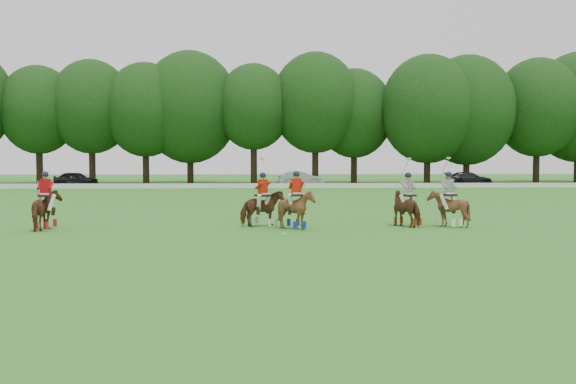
{
  "coord_description": "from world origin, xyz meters",
  "views": [
    {
      "loc": [
        0.34,
        -21.11,
        2.73
      ],
      "look_at": [
        1.55,
        4.2,
        1.4
      ],
      "focal_mm": 40.0,
      "sensor_mm": 36.0,
      "label": 1
    }
  ],
  "objects_px": {
    "car_mid": "(301,179)",
    "polo_red_a": "(46,209)",
    "polo_red_b": "(263,208)",
    "polo_ball": "(284,234)",
    "polo_red_c": "(296,209)",
    "polo_stripe_a": "(408,207)",
    "car_left": "(76,179)",
    "polo_stripe_b": "(448,207)",
    "car_right": "(469,179)"
  },
  "relations": [
    {
      "from": "polo_stripe_a",
      "to": "polo_stripe_b",
      "type": "height_order",
      "value": "polo_stripe_b"
    },
    {
      "from": "polo_red_c",
      "to": "polo_stripe_b",
      "type": "relative_size",
      "value": 0.82
    },
    {
      "from": "polo_red_b",
      "to": "polo_stripe_a",
      "type": "height_order",
      "value": "polo_red_b"
    },
    {
      "from": "polo_red_a",
      "to": "polo_red_b",
      "type": "height_order",
      "value": "polo_red_b"
    },
    {
      "from": "car_right",
      "to": "polo_ball",
      "type": "bearing_deg",
      "value": 152.34
    },
    {
      "from": "car_mid",
      "to": "car_right",
      "type": "xyz_separation_m",
      "value": [
        17.04,
        0.0,
        -0.05
      ]
    },
    {
      "from": "polo_red_c",
      "to": "polo_ball",
      "type": "height_order",
      "value": "polo_red_c"
    },
    {
      "from": "car_left",
      "to": "polo_stripe_b",
      "type": "height_order",
      "value": "polo_stripe_b"
    },
    {
      "from": "car_mid",
      "to": "polo_ball",
      "type": "height_order",
      "value": "car_mid"
    },
    {
      "from": "car_mid",
      "to": "polo_ball",
      "type": "relative_size",
      "value": 49.17
    },
    {
      "from": "polo_red_b",
      "to": "polo_ball",
      "type": "bearing_deg",
      "value": -75.91
    },
    {
      "from": "polo_red_a",
      "to": "polo_stripe_a",
      "type": "xyz_separation_m",
      "value": [
        14.1,
        0.6,
        -0.03
      ]
    },
    {
      "from": "polo_ball",
      "to": "polo_red_c",
      "type": "bearing_deg",
      "value": 74.54
    },
    {
      "from": "polo_red_a",
      "to": "polo_stripe_b",
      "type": "relative_size",
      "value": 0.81
    },
    {
      "from": "polo_red_c",
      "to": "car_left",
      "type": "bearing_deg",
      "value": 116.22
    },
    {
      "from": "polo_red_b",
      "to": "polo_red_c",
      "type": "distance_m",
      "value": 1.62
    },
    {
      "from": "car_right",
      "to": "polo_stripe_a",
      "type": "bearing_deg",
      "value": 156.93
    },
    {
      "from": "polo_red_b",
      "to": "polo_red_c",
      "type": "height_order",
      "value": "polo_red_b"
    },
    {
      "from": "polo_red_a",
      "to": "polo_ball",
      "type": "relative_size",
      "value": 24.81
    },
    {
      "from": "car_right",
      "to": "polo_red_a",
      "type": "xyz_separation_m",
      "value": [
        -29.41,
        -38.83,
        0.12
      ]
    },
    {
      "from": "polo_red_c",
      "to": "polo_stripe_a",
      "type": "xyz_separation_m",
      "value": [
        4.53,
        0.85,
        -0.03
      ]
    },
    {
      "from": "car_left",
      "to": "polo_stripe_b",
      "type": "distance_m",
      "value": 46.11
    },
    {
      "from": "polo_red_a",
      "to": "polo_ball",
      "type": "bearing_deg",
      "value": -13.71
    },
    {
      "from": "car_left",
      "to": "polo_ball",
      "type": "xyz_separation_m",
      "value": [
        18.7,
        -41.04,
        -0.68
      ]
    },
    {
      "from": "polo_red_b",
      "to": "polo_stripe_b",
      "type": "relative_size",
      "value": 0.99
    },
    {
      "from": "car_left",
      "to": "polo_red_b",
      "type": "relative_size",
      "value": 1.56
    },
    {
      "from": "car_left",
      "to": "polo_red_b",
      "type": "distance_m",
      "value": 42.12
    },
    {
      "from": "polo_stripe_b",
      "to": "polo_ball",
      "type": "distance_m",
      "value": 7.13
    },
    {
      "from": "car_left",
      "to": "car_right",
      "type": "relative_size",
      "value": 0.9
    },
    {
      "from": "car_right",
      "to": "car_left",
      "type": "bearing_deg",
      "value": 88.75
    },
    {
      "from": "car_mid",
      "to": "polo_red_b",
      "type": "bearing_deg",
      "value": 166.76
    },
    {
      "from": "car_left",
      "to": "polo_red_a",
      "type": "xyz_separation_m",
      "value": [
        9.68,
        -38.83,
        0.08
      ]
    },
    {
      "from": "car_right",
      "to": "polo_stripe_a",
      "type": "xyz_separation_m",
      "value": [
        -15.31,
        -38.23,
        0.09
      ]
    },
    {
      "from": "polo_red_a",
      "to": "polo_red_c",
      "type": "relative_size",
      "value": 1.0
    },
    {
      "from": "car_left",
      "to": "polo_red_c",
      "type": "relative_size",
      "value": 1.89
    },
    {
      "from": "car_right",
      "to": "polo_stripe_a",
      "type": "height_order",
      "value": "polo_stripe_a"
    },
    {
      "from": "car_mid",
      "to": "polo_red_a",
      "type": "height_order",
      "value": "polo_red_a"
    },
    {
      "from": "polo_red_c",
      "to": "polo_stripe_b",
      "type": "xyz_separation_m",
      "value": [
        6.09,
        0.55,
        -0.02
      ]
    },
    {
      "from": "polo_stripe_b",
      "to": "polo_red_b",
      "type": "bearing_deg",
      "value": 176.65
    },
    {
      "from": "polo_stripe_a",
      "to": "polo_ball",
      "type": "height_order",
      "value": "polo_stripe_a"
    },
    {
      "from": "car_left",
      "to": "polo_red_c",
      "type": "distance_m",
      "value": 43.56
    },
    {
      "from": "car_mid",
      "to": "polo_red_b",
      "type": "distance_m",
      "value": 38.31
    },
    {
      "from": "car_mid",
      "to": "polo_red_a",
      "type": "xyz_separation_m",
      "value": [
        -12.37,
        -38.83,
        0.07
      ]
    },
    {
      "from": "polo_red_b",
      "to": "polo_stripe_a",
      "type": "relative_size",
      "value": 1.0
    },
    {
      "from": "car_mid",
      "to": "polo_red_a",
      "type": "bearing_deg",
      "value": 155.21
    },
    {
      "from": "car_right",
      "to": "polo_red_b",
      "type": "xyz_separation_m",
      "value": [
        -21.12,
        -38.09,
        0.08
      ]
    },
    {
      "from": "polo_stripe_b",
      "to": "polo_red_a",
      "type": "bearing_deg",
      "value": -178.87
    },
    {
      "from": "polo_stripe_a",
      "to": "polo_ball",
      "type": "distance_m",
      "value": 5.84
    },
    {
      "from": "polo_stripe_a",
      "to": "polo_stripe_b",
      "type": "bearing_deg",
      "value": -10.65
    },
    {
      "from": "polo_red_c",
      "to": "polo_red_a",
      "type": "bearing_deg",
      "value": 178.55
    }
  ]
}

